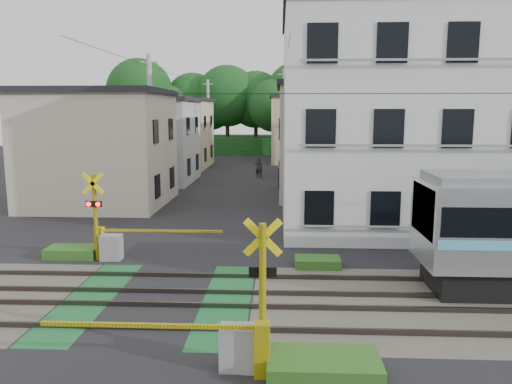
# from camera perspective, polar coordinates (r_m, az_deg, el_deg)

# --- Properties ---
(ground) EXTENTS (120.00, 120.00, 0.00)m
(ground) POSITION_cam_1_polar(r_m,az_deg,el_deg) (14.27, -11.14, -11.99)
(ground) COLOR black
(track_bed) EXTENTS (120.00, 120.00, 0.14)m
(track_bed) POSITION_cam_1_polar(r_m,az_deg,el_deg) (14.25, -11.15, -11.85)
(track_bed) COLOR #47423A
(track_bed) RESTS_ON ground
(crossing_signal_near) EXTENTS (4.74, 0.65, 3.09)m
(crossing_signal_near) POSITION_cam_1_polar(r_m,az_deg,el_deg) (10.27, -1.67, -16.22)
(crossing_signal_near) COLOR #FFE90D
(crossing_signal_near) RESTS_ON ground
(crossing_signal_far) EXTENTS (4.74, 0.65, 3.09)m
(crossing_signal_far) POSITION_cam_1_polar(r_m,az_deg,el_deg) (18.11, -16.44, -5.25)
(crossing_signal_far) COLOR #FFE90D
(crossing_signal_far) RESTS_ON ground
(apartment_block) EXTENTS (10.20, 8.36, 9.30)m
(apartment_block) POSITION_cam_1_polar(r_m,az_deg,el_deg) (22.99, 15.92, 7.72)
(apartment_block) COLOR silver
(apartment_block) RESTS_ON ground
(houses_row) EXTENTS (22.07, 31.35, 6.80)m
(houses_row) POSITION_cam_1_polar(r_m,az_deg,el_deg) (38.98, -1.79, 6.47)
(houses_row) COLOR beige
(houses_row) RESTS_ON ground
(tree_hill) EXTENTS (40.00, 11.75, 11.45)m
(tree_hill) POSITION_cam_1_polar(r_m,az_deg,el_deg) (61.80, -0.16, 9.73)
(tree_hill) COLOR #164418
(tree_hill) RESTS_ON ground
(catenary) EXTENTS (60.00, 5.04, 7.00)m
(catenary) POSITION_cam_1_polar(r_m,az_deg,el_deg) (13.28, 14.40, 2.78)
(catenary) COLOR #2D2D33
(catenary) RESTS_ON ground
(utility_poles) EXTENTS (7.90, 42.00, 8.00)m
(utility_poles) POSITION_cam_1_polar(r_m,az_deg,el_deg) (36.18, -4.24, 7.56)
(utility_poles) COLOR #A5A5A0
(utility_poles) RESTS_ON ground
(pedestrian) EXTENTS (0.65, 0.48, 1.62)m
(pedestrian) POSITION_cam_1_polar(r_m,az_deg,el_deg) (38.72, 0.33, 2.84)
(pedestrian) COLOR #26242D
(pedestrian) RESTS_ON ground
(weed_patches) EXTENTS (10.25, 8.80, 0.40)m
(weed_patches) POSITION_cam_1_polar(r_m,az_deg,el_deg) (13.81, -4.01, -11.74)
(weed_patches) COLOR #2D5E1E
(weed_patches) RESTS_ON ground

